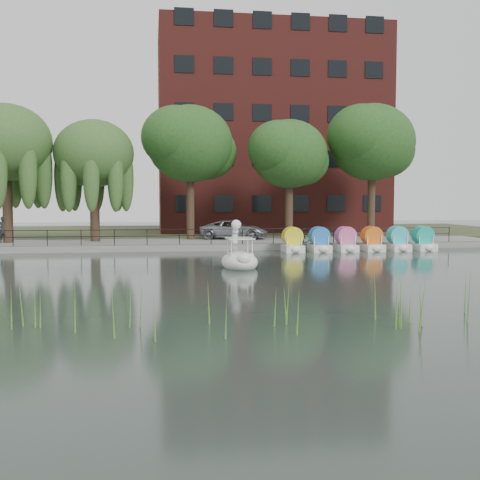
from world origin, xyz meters
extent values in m
plane|color=#313D38|center=(0.00, 0.00, 0.00)|extent=(120.00, 120.00, 0.00)
cube|color=gray|center=(0.00, 16.00, 0.20)|extent=(40.00, 6.00, 0.40)
cube|color=gray|center=(0.00, 13.05, 0.20)|extent=(40.00, 0.25, 0.40)
cube|color=#47512D|center=(0.00, 30.00, 0.18)|extent=(60.00, 22.00, 0.36)
cylinder|color=black|center=(0.00, 13.25, 1.35)|extent=(32.00, 0.04, 0.04)
cylinder|color=black|center=(0.00, 13.25, 0.95)|extent=(32.00, 0.04, 0.04)
cylinder|color=black|center=(0.00, 13.25, 0.90)|extent=(0.05, 0.05, 1.00)
cube|color=#4C1E16|center=(7.00, 30.00, 9.36)|extent=(20.00, 10.00, 18.00)
cylinder|color=#473323|center=(-13.00, 16.50, 2.50)|extent=(0.60, 0.60, 4.20)
ellipsoid|color=#4C6D32|center=(-13.00, 16.50, 6.91)|extent=(5.88, 5.88, 5.00)
cylinder|color=#473323|center=(-7.50, 17.00, 2.30)|extent=(0.60, 0.60, 3.80)
ellipsoid|color=#4C6D32|center=(-7.50, 17.00, 6.29)|extent=(5.32, 5.32, 4.52)
cylinder|color=#473323|center=(-1.00, 18.00, 2.65)|extent=(0.60, 0.60, 4.50)
ellipsoid|color=#326024|center=(-1.00, 18.00, 7.10)|extent=(6.00, 6.00, 5.10)
cylinder|color=#473323|center=(6.00, 17.50, 2.42)|extent=(0.60, 0.60, 4.05)
ellipsoid|color=#326024|center=(6.00, 17.50, 6.43)|extent=(5.40, 5.40, 4.59)
cylinder|color=#473323|center=(12.50, 18.50, 2.76)|extent=(0.60, 0.60, 4.72)
ellipsoid|color=#326024|center=(12.50, 18.50, 7.44)|extent=(6.30, 6.30, 5.36)
imported|color=gray|center=(2.09, 17.89, 1.17)|extent=(3.77, 5.97, 1.54)
imported|color=gray|center=(5.73, 13.95, 0.90)|extent=(1.27, 1.81, 1.00)
imported|color=black|center=(-13.30, 16.35, 1.39)|extent=(0.77, 0.56, 1.98)
ellipsoid|color=white|center=(0.41, 3.52, 0.30)|extent=(1.79, 2.73, 0.59)
cube|color=white|center=(0.41, 3.42, 0.59)|extent=(1.13, 1.23, 0.30)
cube|color=white|center=(0.41, 3.47, 1.41)|extent=(1.29, 1.38, 0.06)
ellipsoid|color=white|center=(0.45, 2.39, 0.54)|extent=(0.64, 0.51, 0.55)
sphere|color=white|center=(0.37, 4.41, 2.02)|extent=(0.47, 0.47, 0.47)
cone|color=black|center=(0.36, 4.73, 1.99)|extent=(0.21, 0.26, 0.20)
cylinder|color=yellow|center=(0.36, 4.59, 2.00)|extent=(0.26, 0.11, 0.26)
cube|color=white|center=(4.87, 11.49, 0.22)|extent=(1.15, 1.70, 0.44)
cylinder|color=yellow|center=(4.87, 11.59, 0.95)|extent=(0.90, 1.20, 0.90)
cube|color=white|center=(6.57, 11.49, 0.22)|extent=(1.15, 1.70, 0.44)
cylinder|color=blue|center=(6.57, 11.59, 0.95)|extent=(0.90, 1.20, 0.90)
cube|color=white|center=(8.27, 11.49, 0.22)|extent=(1.15, 1.70, 0.44)
cylinder|color=#D55C90|center=(8.27, 11.59, 0.95)|extent=(0.90, 1.20, 0.90)
cube|color=white|center=(9.97, 11.49, 0.22)|extent=(1.15, 1.70, 0.44)
cylinder|color=orange|center=(9.97, 11.59, 0.95)|extent=(0.90, 1.20, 0.90)
cube|color=white|center=(11.67, 11.49, 0.22)|extent=(1.15, 1.70, 0.44)
cylinder|color=#31BEC7|center=(11.67, 11.59, 0.95)|extent=(0.90, 1.20, 0.90)
cube|color=white|center=(13.37, 11.49, 0.22)|extent=(1.15, 1.70, 0.44)
cylinder|color=#17AD94|center=(13.37, 11.59, 0.95)|extent=(0.90, 1.20, 0.90)
camera|label=1|loc=(-3.63, -24.46, 3.31)|focal=45.00mm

